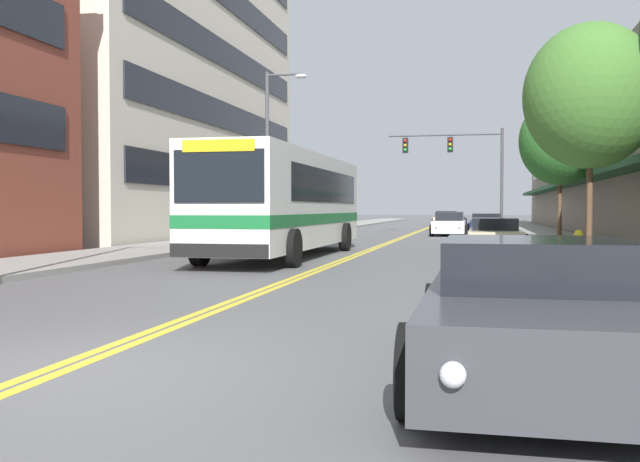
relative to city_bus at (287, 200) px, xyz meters
The scene contains 18 objects.
ground_plane 21.39m from the city_bus, 84.48° to the left, with size 240.00×240.00×0.00m, color #565659.
sidewalk_left 21.91m from the city_bus, 103.73° to the left, with size 3.47×106.00×0.15m.
sidewalk_right 23.23m from the city_bus, 66.37° to the left, with size 3.47×106.00×0.15m.
centre_line 21.39m from the city_bus, 84.48° to the left, with size 0.34×106.00×0.01m.
office_tower_left 21.72m from the city_bus, 132.19° to the left, with size 12.08×25.24×22.33m.
city_bus is the anchor object (origin of this frame).
car_black_parked_left_near 12.54m from the city_bus, 100.58° to the left, with size 2.06×4.43×1.44m.
car_dark_grey_parked_right_foreground 16.56m from the city_bus, 67.14° to the right, with size 2.14×4.57×1.24m.
car_navy_parked_right_mid 23.31m from the city_bus, 74.20° to the left, with size 2.16×4.78×1.21m.
car_beige_parked_right_far 7.59m from the city_bus, 30.50° to the left, with size 2.04×4.85×1.18m.
car_white_moving_lead 19.26m from the city_bus, 77.05° to the left, with size 2.00×4.85×1.29m.
car_champagne_moving_second 35.77m from the city_bus, 84.57° to the left, with size 2.09×4.28×1.30m.
car_charcoal_moving_third 41.81m from the city_bus, 84.70° to the left, with size 2.06×4.49×1.22m.
traffic_signal_mast 23.29m from the city_bus, 77.87° to the left, with size 6.93×0.38×6.36m.
street_lamp_left_far 9.48m from the city_bus, 109.26° to the left, with size 1.89×0.28×7.53m.
street_tree_right_mid 9.33m from the city_bus, 10.67° to the right, with size 3.50×3.50×6.27m.
street_tree_right_far 13.69m from the city_bus, 46.66° to the left, with size 3.39×3.39×6.07m.
fire_hydrant 9.86m from the city_bus, 35.20° to the right, with size 0.31×0.23×0.91m.
Camera 1 is at (3.85, -5.94, 1.52)m, focal length 40.00 mm.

